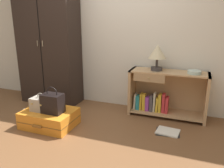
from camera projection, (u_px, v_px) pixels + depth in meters
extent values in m
plane|color=brown|center=(69.00, 144.00, 2.73)|extent=(9.00, 9.00, 0.00)
cube|color=silver|center=(112.00, 28.00, 3.72)|extent=(6.40, 0.10, 2.60)
cube|color=black|center=(49.00, 42.00, 3.87)|extent=(1.03, 0.45, 2.13)
cube|color=black|center=(40.00, 43.00, 3.67)|extent=(0.01, 0.01, 2.03)
cylinder|color=gray|center=(37.00, 43.00, 3.68)|extent=(0.01, 0.01, 0.09)
cylinder|color=gray|center=(42.00, 44.00, 3.64)|extent=(0.01, 0.01, 0.09)
cube|color=tan|center=(132.00, 90.00, 3.60)|extent=(0.04, 0.36, 0.71)
cube|color=tan|center=(207.00, 99.00, 3.23)|extent=(0.04, 0.36, 0.71)
cube|color=tan|center=(169.00, 72.00, 3.32)|extent=(1.14, 0.36, 0.02)
cube|color=tan|center=(166.00, 112.00, 3.50)|extent=(1.06, 0.36, 0.02)
cube|color=tan|center=(169.00, 91.00, 3.57)|extent=(1.06, 0.01, 0.69)
cube|color=#A68259|center=(149.00, 78.00, 3.28)|extent=(0.46, 0.02, 0.12)
sphere|color=#9E844C|center=(149.00, 78.00, 3.26)|extent=(0.02, 0.02, 0.02)
cube|color=beige|center=(135.00, 101.00, 3.60)|extent=(0.05, 0.11, 0.25)
cube|color=teal|center=(138.00, 102.00, 3.59)|extent=(0.06, 0.12, 0.23)
cube|color=gold|center=(141.00, 101.00, 3.57)|extent=(0.03, 0.12, 0.26)
cube|color=gold|center=(144.00, 102.00, 3.55)|extent=(0.05, 0.10, 0.26)
cube|color=purple|center=(147.00, 103.00, 3.54)|extent=(0.06, 0.11, 0.22)
cube|color=#4C474C|center=(151.00, 103.00, 3.52)|extent=(0.05, 0.12, 0.25)
cube|color=beige|center=(154.00, 102.00, 3.49)|extent=(0.03, 0.10, 0.30)
cube|color=gold|center=(157.00, 104.00, 3.49)|extent=(0.04, 0.11, 0.23)
cube|color=gold|center=(160.00, 103.00, 3.46)|extent=(0.05, 0.11, 0.29)
cube|color=red|center=(164.00, 103.00, 3.45)|extent=(0.05, 0.10, 0.30)
cube|color=red|center=(167.00, 105.00, 3.43)|extent=(0.04, 0.12, 0.25)
cylinder|color=#3D3838|center=(156.00, 69.00, 3.37)|extent=(0.17, 0.17, 0.05)
cylinder|color=#3D3838|center=(157.00, 63.00, 3.35)|extent=(0.04, 0.04, 0.13)
cone|color=beige|center=(157.00, 52.00, 3.30)|extent=(0.26, 0.26, 0.20)
cylinder|color=silver|center=(194.00, 72.00, 3.17)|extent=(0.19, 0.19, 0.05)
cube|color=orange|center=(50.00, 118.00, 3.16)|extent=(0.70, 0.52, 0.23)
cube|color=brown|center=(50.00, 118.00, 3.16)|extent=(0.71, 0.52, 0.01)
cube|color=brown|center=(37.00, 126.00, 2.92)|extent=(0.14, 0.02, 0.03)
cube|color=#A89E8E|center=(41.00, 104.00, 3.10)|extent=(0.26, 0.19, 0.18)
torus|color=slate|center=(41.00, 97.00, 3.07)|extent=(0.11, 0.02, 0.11)
cube|color=tan|center=(32.00, 104.00, 3.03)|extent=(0.02, 0.01, 0.02)
cube|color=tan|center=(41.00, 105.00, 2.98)|extent=(0.02, 0.01, 0.02)
cube|color=black|center=(53.00, 103.00, 3.02)|extent=(0.28, 0.19, 0.26)
torus|color=black|center=(52.00, 93.00, 2.98)|extent=(0.17, 0.01, 0.17)
cylinder|color=white|center=(25.00, 115.00, 3.34)|extent=(0.08, 0.08, 0.15)
cylinder|color=silver|center=(24.00, 110.00, 3.32)|extent=(0.05, 0.05, 0.02)
cube|color=white|center=(168.00, 132.00, 3.00)|extent=(0.31, 0.26, 0.02)
cube|color=black|center=(168.00, 132.00, 3.00)|extent=(0.33, 0.28, 0.01)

